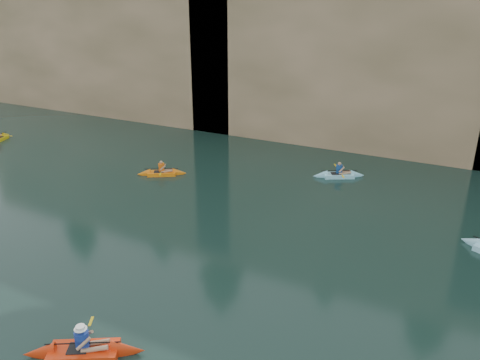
% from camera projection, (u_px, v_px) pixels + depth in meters
% --- Properties ---
extents(ground, '(160.00, 160.00, 0.00)m').
position_uv_depth(ground, '(85.00, 355.00, 13.07)').
color(ground, black).
rests_on(ground, ground).
extents(cliff, '(70.00, 16.00, 12.00)m').
position_uv_depth(cliff, '(362.00, 43.00, 35.72)').
color(cliff, tan).
rests_on(cliff, ground).
extents(cliff_slab_west, '(26.00, 2.40, 10.56)m').
position_uv_depth(cliff_slab_west, '(96.00, 49.00, 38.32)').
color(cliff_slab_west, tan).
rests_on(cliff_slab_west, ground).
extents(cliff_slab_center, '(24.00, 2.40, 11.40)m').
position_uv_depth(cliff_slab_center, '(365.00, 60.00, 28.86)').
color(cliff_slab_center, tan).
rests_on(cliff_slab_center, ground).
extents(sea_cave_west, '(4.50, 1.00, 4.00)m').
position_uv_depth(sea_cave_west, '(113.00, 93.00, 38.14)').
color(sea_cave_west, black).
rests_on(sea_cave_west, ground).
extents(sea_cave_center, '(3.50, 1.00, 3.20)m').
position_uv_depth(sea_cave_center, '(270.00, 116.00, 32.36)').
color(sea_cave_center, black).
rests_on(sea_cave_center, ground).
extents(main_kayaker, '(3.30, 2.35, 1.25)m').
position_uv_depth(main_kayaker, '(84.00, 351.00, 13.00)').
color(main_kayaker, red).
rests_on(main_kayaker, ground).
extents(kayaker_orange, '(2.69, 1.97, 1.05)m').
position_uv_depth(kayaker_orange, '(162.00, 173.00, 26.19)').
color(kayaker_orange, orange).
rests_on(kayaker_orange, ground).
extents(kayaker_ltblue_mid, '(2.85, 2.00, 1.10)m').
position_uv_depth(kayaker_ltblue_mid, '(339.00, 175.00, 25.88)').
color(kayaker_ltblue_mid, '#98E9FF').
rests_on(kayaker_ltblue_mid, ground).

